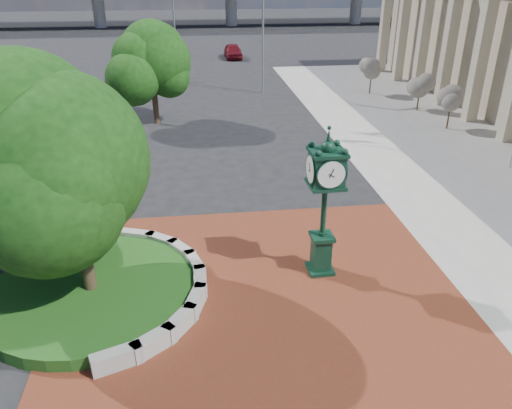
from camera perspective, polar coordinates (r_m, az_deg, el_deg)
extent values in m
plane|color=black|center=(15.66, 0.31, -9.25)|extent=(200.00, 200.00, 0.00)
cube|color=maroon|center=(14.85, 0.83, -11.40)|extent=(12.00, 12.00, 0.04)
cube|color=#9E9B93|center=(13.24, -15.60, -16.69)|extent=(1.29, 0.76, 0.54)
cube|color=#9E9B93|center=(13.47, -11.64, -15.28)|extent=(1.20, 1.04, 0.54)
cube|color=#9E9B93|center=(13.96, -8.65, -13.28)|extent=(1.00, 1.22, 0.54)
cube|color=#9E9B93|center=(14.63, -6.91, -11.04)|extent=(0.71, 1.30, 0.54)
cube|color=#9E9B93|center=(15.41, -6.42, -8.87)|extent=(0.35, 1.25, 0.54)
cube|color=#9E9B93|center=(16.21, -7.04, -6.96)|extent=(0.71, 1.30, 0.54)
cube|color=#9E9B93|center=(16.97, -8.55, -5.45)|extent=(1.00, 1.22, 0.54)
cube|color=#9E9B93|center=(17.61, -10.72, -4.37)|extent=(1.20, 1.04, 0.54)
cube|color=#9E9B93|center=(18.10, -13.36, -3.76)|extent=(1.29, 0.76, 0.54)
cylinder|color=#144715|center=(15.80, -18.24, -9.54)|extent=(6.10, 6.10, 0.40)
cylinder|color=#9E9B93|center=(83.95, -17.57, 20.77)|extent=(1.80, 1.80, 6.00)
cylinder|color=#9E9B93|center=(83.17, -2.87, 21.80)|extent=(1.80, 1.80, 6.00)
cylinder|color=#9E9B93|center=(87.09, 11.38, 21.56)|extent=(1.80, 1.80, 6.00)
cylinder|color=#38281C|center=(15.32, -18.70, -6.83)|extent=(0.36, 0.36, 2.17)
sphere|color=#12370F|center=(14.13, -20.21, 2.25)|extent=(5.20, 5.20, 5.20)
cylinder|color=#38281C|center=(31.80, -11.40, 10.78)|extent=(0.36, 0.36, 1.92)
sphere|color=#12370F|center=(31.30, -11.77, 14.81)|extent=(4.40, 4.40, 4.40)
cube|color=black|center=(16.40, 7.31, -7.35)|extent=(0.83, 0.83, 0.16)
cube|color=black|center=(16.07, 7.43, -5.48)|extent=(0.57, 0.57, 1.11)
cube|color=black|center=(15.77, 7.55, -3.66)|extent=(0.73, 0.73, 0.12)
cylinder|color=black|center=(15.34, 7.75, -0.67)|extent=(0.17, 0.17, 1.72)
cube|color=black|center=(14.78, 8.07, 4.11)|extent=(0.94, 0.94, 0.91)
cylinder|color=white|center=(14.36, 8.60, 3.40)|extent=(0.81, 0.08, 0.81)
cylinder|color=white|center=(15.20, 7.57, 4.77)|extent=(0.81, 0.08, 0.81)
cylinder|color=white|center=(14.65, 6.28, 4.01)|extent=(0.08, 0.81, 0.81)
cylinder|color=white|center=(14.92, 9.82, 4.19)|extent=(0.08, 0.81, 0.81)
sphere|color=black|center=(14.56, 8.22, 6.40)|extent=(0.45, 0.45, 0.45)
cone|color=black|center=(14.45, 8.30, 7.64)|extent=(0.18, 0.18, 0.51)
imported|color=#5D0D15|center=(54.03, -2.64, 17.10)|extent=(1.75, 4.19, 1.42)
cylinder|color=slate|center=(38.28, 0.79, 18.73)|extent=(0.15, 0.15, 8.39)
cylinder|color=slate|center=(56.05, -9.48, 21.70)|extent=(0.18, 0.18, 10.31)
cylinder|color=#38281C|center=(32.20, 21.10, 9.07)|extent=(0.10, 0.10, 1.20)
sphere|color=#A5528C|center=(31.95, 21.39, 10.78)|extent=(1.20, 1.20, 1.20)
cylinder|color=#38281C|center=(35.74, 18.02, 11.09)|extent=(0.10, 0.10, 1.20)
sphere|color=#A5528C|center=(35.51, 18.24, 12.64)|extent=(1.20, 1.20, 1.20)
cylinder|color=#38281C|center=(39.64, 12.91, 13.07)|extent=(0.10, 0.10, 1.20)
sphere|color=#A5528C|center=(39.44, 13.06, 14.48)|extent=(1.20, 1.20, 1.20)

